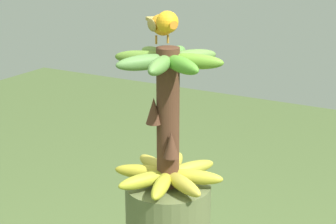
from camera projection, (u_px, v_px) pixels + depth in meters
banana_bunch at (168, 119)px, 1.24m from camera, size 0.26×0.26×0.33m
perched_bird at (164, 24)px, 1.21m from camera, size 0.14×0.14×0.08m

